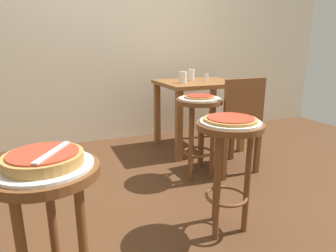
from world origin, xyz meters
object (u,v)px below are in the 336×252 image
at_px(wooden_chair, 235,122).
at_px(pizza_middle, 231,119).
at_px(pizza_leftside, 200,97).
at_px(serving_plate_middle, 230,122).
at_px(pizza_foreground, 44,158).
at_px(stool_leftside, 199,120).
at_px(dining_table, 198,93).
at_px(cup_far_edge, 191,75).
at_px(serving_plate_foreground, 45,166).
at_px(pizza_server_knife, 52,152).
at_px(stool_foreground, 50,212).
at_px(cup_near_edge, 183,77).
at_px(stool_middle, 229,153).
at_px(serving_plate_leftside, 200,99).
at_px(condiment_shaker, 207,77).

bearing_deg(wooden_chair, pizza_middle, -127.07).
bearing_deg(pizza_leftside, serving_plate_middle, -105.55).
bearing_deg(pizza_foreground, stool_leftside, 41.24).
relative_size(serving_plate_middle, dining_table, 0.41).
xyz_separation_m(pizza_foreground, cup_far_edge, (1.49, 1.82, 0.08)).
bearing_deg(serving_plate_middle, dining_table, 68.35).
relative_size(serving_plate_foreground, pizza_server_knife, 1.54).
relative_size(pizza_foreground, cup_far_edge, 2.24).
distance_m(stool_foreground, dining_table, 2.31).
relative_size(stool_foreground, pizza_leftside, 2.77).
bearing_deg(cup_near_edge, stool_middle, -104.21).
distance_m(dining_table, cup_far_edge, 0.22).
bearing_deg(pizza_foreground, serving_plate_leftside, 41.24).
height_order(serving_plate_leftside, dining_table, dining_table).
distance_m(pizza_middle, wooden_chair, 0.94).
height_order(dining_table, cup_far_edge, cup_far_edge).
xyz_separation_m(stool_middle, stool_leftside, (0.21, 0.75, 0.00)).
distance_m(stool_leftside, condiment_shaker, 0.87).
height_order(stool_foreground, serving_plate_leftside, serving_plate_leftside).
bearing_deg(pizza_foreground, serving_plate_foreground, 0.00).
distance_m(dining_table, pizza_server_knife, 2.31).
height_order(serving_plate_foreground, stool_leftside, serving_plate_foreground).
bearing_deg(stool_leftside, pizza_foreground, -138.76).
bearing_deg(dining_table, pizza_leftside, -117.70).
relative_size(pizza_middle, cup_near_edge, 2.61).
bearing_deg(pizza_server_knife, dining_table, -10.36).
relative_size(cup_near_edge, wooden_chair, 0.13).
bearing_deg(serving_plate_foreground, cup_near_edge, 51.30).
bearing_deg(cup_far_edge, stool_leftside, -112.02).
bearing_deg(dining_table, cup_near_edge, -159.01).
height_order(serving_plate_leftside, wooden_chair, wooden_chair).
bearing_deg(serving_plate_leftside, cup_far_edge, 67.98).
distance_m(pizza_leftside, wooden_chair, 0.41).
distance_m(stool_leftside, pizza_leftside, 0.20).
xyz_separation_m(stool_leftside, wooden_chair, (0.34, -0.02, -0.04)).
xyz_separation_m(serving_plate_leftside, pizza_server_knife, (-1.14, -1.05, 0.06)).
bearing_deg(pizza_foreground, cup_near_edge, 51.30).
height_order(stool_foreground, dining_table, dining_table).
xyz_separation_m(stool_leftside, cup_near_edge, (0.13, 0.60, 0.29)).
height_order(stool_middle, condiment_shaker, condiment_shaker).
xyz_separation_m(serving_plate_foreground, dining_table, (1.54, 1.72, -0.08)).
distance_m(stool_middle, serving_plate_leftside, 0.80).
xyz_separation_m(stool_leftside, dining_table, (0.36, 0.69, 0.11)).
bearing_deg(serving_plate_leftside, serving_plate_middle, -105.55).
relative_size(stool_leftside, pizza_server_knife, 3.10).
relative_size(pizza_middle, pizza_server_knife, 1.36).
distance_m(serving_plate_middle, dining_table, 1.55).
distance_m(pizza_middle, condiment_shaker, 1.58).
bearing_deg(serving_plate_leftside, dining_table, 62.30).
height_order(pizza_foreground, pizza_middle, pizza_foreground).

